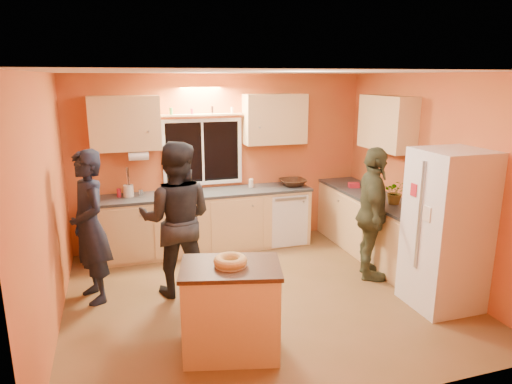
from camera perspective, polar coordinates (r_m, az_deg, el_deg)
name	(u,v)px	position (r m, az deg, el deg)	size (l,w,h in m)	color
ground	(262,296)	(5.61, 0.80, -12.84)	(4.50, 4.50, 0.00)	brown
room_shell	(262,157)	(5.50, 0.70, 4.46)	(4.54, 4.04, 2.61)	#C77133
back_counter	(228,219)	(6.96, -3.48, -3.37)	(4.23, 0.62, 0.90)	#D9B372
right_counter	(383,231)	(6.65, 15.62, -4.72)	(0.62, 1.84, 0.90)	#D9B372
refrigerator	(447,230)	(5.50, 22.73, -4.40)	(0.72, 0.70, 1.80)	silver
island	(231,309)	(4.40, -3.13, -14.37)	(1.03, 0.82, 0.88)	#D9B372
bundt_pastry	(230,261)	(4.19, -3.22, -8.60)	(0.31, 0.31, 0.09)	tan
person_left	(90,227)	(5.54, -20.07, -4.13)	(0.65, 0.43, 1.78)	black
person_center	(177,219)	(5.45, -9.90, -3.39)	(0.90, 0.70, 1.85)	black
person_right	(372,214)	(5.98, 14.32, -2.70)	(1.01, 0.42, 1.72)	#343723
mixing_bowl	(293,183)	(7.13, 4.62, 1.19)	(0.41, 0.41, 0.10)	black
utensil_crock	(128,191)	(6.69, -15.66, 0.15)	(0.14, 0.14, 0.17)	beige
potted_plant	(395,192)	(6.33, 17.04, 0.00)	(0.29, 0.25, 0.33)	gray
red_box	(354,185)	(7.16, 12.13, 0.84)	(0.16, 0.12, 0.07)	#AF1B29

